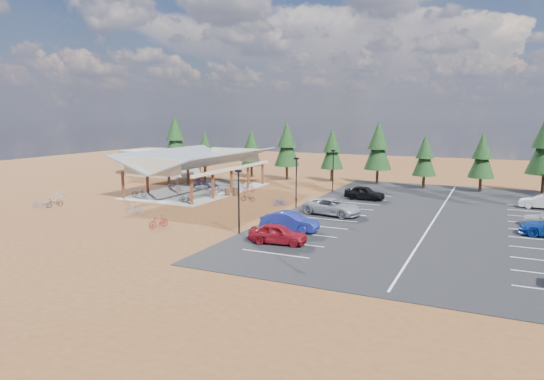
% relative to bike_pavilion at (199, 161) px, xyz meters
% --- Properties ---
extents(ground, '(140.00, 140.00, 0.00)m').
position_rel_bike_pavilion_xyz_m(ground, '(10.00, -7.00, -3.82)').
color(ground, brown).
rests_on(ground, ground).
extents(asphalt_lot, '(27.00, 44.00, 0.04)m').
position_rel_bike_pavilion_xyz_m(asphalt_lot, '(28.50, -4.00, -3.80)').
color(asphalt_lot, black).
rests_on(asphalt_lot, ground).
extents(concrete_pad, '(10.60, 18.60, 0.10)m').
position_rel_bike_pavilion_xyz_m(concrete_pad, '(0.00, 0.00, -3.77)').
color(concrete_pad, gray).
rests_on(concrete_pad, ground).
extents(bike_pavilion, '(11.65, 19.40, 4.97)m').
position_rel_bike_pavilion_xyz_m(bike_pavilion, '(0.00, 0.00, 0.00)').
color(bike_pavilion, '#572D19').
rests_on(bike_pavilion, concrete_pad).
extents(outbuilding, '(11.00, 7.00, 3.90)m').
position_rel_bike_pavilion_xyz_m(outbuilding, '(-14.00, 11.00, -1.80)').
color(outbuilding, '#ADA593').
rests_on(outbuilding, ground).
extents(lamp_post_0, '(0.50, 0.25, 5.14)m').
position_rel_bike_pavilion_xyz_m(lamp_post_0, '(15.00, -17.00, -0.85)').
color(lamp_post_0, black).
rests_on(lamp_post_0, ground).
extents(lamp_post_1, '(0.50, 0.25, 5.14)m').
position_rel_bike_pavilion_xyz_m(lamp_post_1, '(15.00, -5.00, -0.85)').
color(lamp_post_1, black).
rests_on(lamp_post_1, ground).
extents(lamp_post_2, '(0.50, 0.25, 5.14)m').
position_rel_bike_pavilion_xyz_m(lamp_post_2, '(15.00, 7.00, -0.85)').
color(lamp_post_2, black).
rests_on(lamp_post_2, ground).
extents(trash_bin_0, '(0.60, 0.60, 0.90)m').
position_rel_bike_pavilion_xyz_m(trash_bin_0, '(5.01, -1.78, -3.37)').
color(trash_bin_0, '#492D1A').
rests_on(trash_bin_0, ground).
extents(trash_bin_1, '(0.60, 0.60, 0.90)m').
position_rel_bike_pavilion_xyz_m(trash_bin_1, '(5.76, -1.17, -3.37)').
color(trash_bin_1, '#492D1A').
rests_on(trash_bin_1, ground).
extents(pine_0, '(4.03, 4.03, 9.39)m').
position_rel_bike_pavilion_xyz_m(pine_0, '(-14.79, 15.50, 1.91)').
color(pine_0, '#382314').
rests_on(pine_0, ground).
extents(pine_1, '(2.92, 2.92, 6.80)m').
position_rel_bike_pavilion_xyz_m(pine_1, '(-8.48, 14.55, 0.33)').
color(pine_1, '#382314').
rests_on(pine_1, ground).
extents(pine_2, '(3.14, 3.14, 7.32)m').
position_rel_bike_pavilion_xyz_m(pine_2, '(-0.49, 14.97, 0.64)').
color(pine_2, '#382314').
rests_on(pine_2, ground).
extents(pine_3, '(3.66, 3.66, 8.52)m').
position_rel_bike_pavilion_xyz_m(pine_3, '(5.66, 14.26, 1.38)').
color(pine_3, '#382314').
rests_on(pine_3, ground).
extents(pine_4, '(3.24, 3.24, 7.55)m').
position_rel_bike_pavilion_xyz_m(pine_4, '(12.06, 15.51, 0.79)').
color(pine_4, '#382314').
rests_on(pine_4, ground).
extents(pine_5, '(3.69, 3.69, 8.60)m').
position_rel_bike_pavilion_xyz_m(pine_5, '(18.67, 15.04, 1.43)').
color(pine_5, '#382314').
rests_on(pine_5, ground).
extents(pine_6, '(2.99, 2.99, 6.97)m').
position_rel_bike_pavilion_xyz_m(pine_6, '(24.89, 14.00, 0.43)').
color(pine_6, '#382314').
rests_on(pine_6, ground).
extents(pine_7, '(3.13, 3.13, 7.30)m').
position_rel_bike_pavilion_xyz_m(pine_7, '(31.59, 14.15, 0.63)').
color(pine_7, '#382314').
rests_on(pine_7, ground).
extents(bike_0, '(1.89, 0.91, 0.95)m').
position_rel_bike_pavilion_xyz_m(bike_0, '(-3.59, -6.97, -3.25)').
color(bike_0, black).
rests_on(bike_0, concrete_pad).
extents(bike_1, '(1.86, 1.00, 1.07)m').
position_rel_bike_pavilion_xyz_m(bike_1, '(-3.34, -0.60, -3.19)').
color(bike_1, '#92939A').
rests_on(bike_1, concrete_pad).
extents(bike_2, '(1.62, 0.66, 0.83)m').
position_rel_bike_pavilion_xyz_m(bike_2, '(-1.31, 1.35, -3.31)').
color(bike_2, navy).
rests_on(bike_2, concrete_pad).
extents(bike_3, '(1.67, 0.57, 0.99)m').
position_rel_bike_pavilion_xyz_m(bike_3, '(-3.41, 5.46, -3.23)').
color(bike_3, maroon).
rests_on(bike_3, concrete_pad).
extents(bike_4, '(1.80, 0.76, 0.92)m').
position_rel_bike_pavilion_xyz_m(bike_4, '(3.38, -7.80, -3.26)').
color(bike_4, black).
rests_on(bike_4, concrete_pad).
extents(bike_5, '(1.55, 0.84, 0.90)m').
position_rel_bike_pavilion_xyz_m(bike_5, '(3.36, -2.00, -3.28)').
color(bike_5, gray).
rests_on(bike_5, concrete_pad).
extents(bike_6, '(1.98, 1.25, 0.98)m').
position_rel_bike_pavilion_xyz_m(bike_6, '(1.24, 0.75, -3.23)').
color(bike_6, navy).
rests_on(bike_6, concrete_pad).
extents(bike_7, '(1.82, 0.96, 1.05)m').
position_rel_bike_pavilion_xyz_m(bike_7, '(2.45, 7.80, -3.20)').
color(bike_7, maroon).
rests_on(bike_7, concrete_pad).
extents(bike_8, '(1.06, 1.84, 0.92)m').
position_rel_bike_pavilion_xyz_m(bike_8, '(-7.60, -15.17, -3.37)').
color(bike_8, black).
rests_on(bike_8, ground).
extents(bike_9, '(0.94, 1.67, 0.96)m').
position_rel_bike_pavilion_xyz_m(bike_9, '(-10.44, -12.17, -3.34)').
color(bike_9, '#A0A2A9').
rests_on(bike_9, ground).
extents(bike_10, '(1.73, 1.31, 0.87)m').
position_rel_bike_pavilion_xyz_m(bike_10, '(-8.53, -16.10, -3.39)').
color(bike_10, '#20479A').
rests_on(bike_10, ground).
extents(bike_11, '(1.16, 1.82, 1.06)m').
position_rel_bike_pavilion_xyz_m(bike_11, '(7.83, -18.00, -3.29)').
color(bike_11, maroon).
rests_on(bike_11, ground).
extents(bike_13, '(1.78, 0.83, 1.03)m').
position_rel_bike_pavilion_xyz_m(bike_13, '(2.29, -14.49, -3.31)').
color(bike_13, '#93949C').
rests_on(bike_13, ground).
extents(bike_14, '(1.15, 1.80, 0.89)m').
position_rel_bike_pavilion_xyz_m(bike_14, '(13.00, -4.62, -3.38)').
color(bike_14, '#142C9E').
rests_on(bike_14, ground).
extents(bike_15, '(1.49, 1.35, 0.95)m').
position_rel_bike_pavilion_xyz_m(bike_15, '(6.01, 1.79, -3.35)').
color(bike_15, maroon).
rests_on(bike_15, ground).
extents(bike_16, '(1.63, 0.70, 0.83)m').
position_rel_bike_pavilion_xyz_m(bike_16, '(8.82, -3.80, -3.41)').
color(bike_16, black).
rests_on(bike_16, ground).
extents(car_0, '(4.51, 2.24, 1.48)m').
position_rel_bike_pavilion_xyz_m(car_0, '(19.06, -18.46, -3.05)').
color(car_0, maroon).
rests_on(car_0, asphalt_lot).
extents(car_1, '(4.76, 1.78, 1.55)m').
position_rel_bike_pavilion_xyz_m(car_1, '(18.35, -14.53, -3.01)').
color(car_1, navy).
rests_on(car_1, asphalt_lot).
extents(car_2, '(5.95, 3.49, 1.55)m').
position_rel_bike_pavilion_xyz_m(car_2, '(19.48, -6.93, -3.01)').
color(car_2, '#9899A0').
rests_on(car_2, asphalt_lot).
extents(car_4, '(4.56, 2.07, 1.52)m').
position_rel_bike_pavilion_xyz_m(car_4, '(20.14, 2.55, -3.03)').
color(car_4, black).
rests_on(car_4, asphalt_lot).
extents(car_9, '(4.17, 1.49, 1.37)m').
position_rel_bike_pavilion_xyz_m(car_9, '(37.64, 4.93, -3.10)').
color(car_9, silver).
rests_on(car_9, asphalt_lot).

